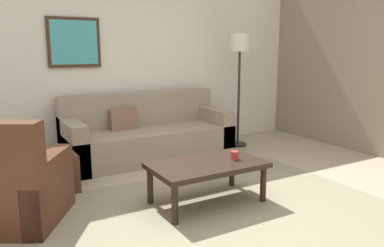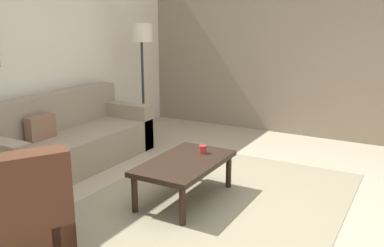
# 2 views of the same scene
# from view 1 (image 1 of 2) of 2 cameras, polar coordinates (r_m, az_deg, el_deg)

# --- Properties ---
(ground_plane) EXTENTS (8.00, 8.00, 0.00)m
(ground_plane) POSITION_cam_1_polar(r_m,az_deg,el_deg) (3.58, 4.71, -13.43)
(ground_plane) COLOR tan
(rear_partition) EXTENTS (6.00, 0.12, 2.80)m
(rear_partition) POSITION_cam_1_polar(r_m,az_deg,el_deg) (5.59, -10.66, 10.11)
(rear_partition) COLOR silver
(rear_partition) RESTS_ON ground_plane
(area_rug) EXTENTS (3.18, 2.40, 0.01)m
(area_rug) POSITION_cam_1_polar(r_m,az_deg,el_deg) (3.58, 4.71, -13.37)
(area_rug) COLOR gray
(area_rug) RESTS_ON ground_plane
(couch_main) EXTENTS (2.26, 0.90, 0.88)m
(couch_main) POSITION_cam_1_polar(r_m,az_deg,el_deg) (5.31, -6.92, -1.85)
(couch_main) COLOR gray
(couch_main) RESTS_ON ground_plane
(armchair_leather) EXTENTS (1.10, 1.10, 0.95)m
(armchair_leather) POSITION_cam_1_polar(r_m,az_deg,el_deg) (3.60, -25.96, -9.15)
(armchair_leather) COLOR #4C2819
(armchair_leather) RESTS_ON ground_plane
(ottoman) EXTENTS (0.56, 0.56, 0.40)m
(ottoman) POSITION_cam_1_polar(r_m,az_deg,el_deg) (4.35, -20.97, -6.82)
(ottoman) COLOR #4C2819
(ottoman) RESTS_ON ground_plane
(coffee_table) EXTENTS (1.10, 0.64, 0.41)m
(coffee_table) POSITION_cam_1_polar(r_m,az_deg,el_deg) (3.69, 2.30, -6.68)
(coffee_table) COLOR black
(coffee_table) RESTS_ON ground_plane
(cup) EXTENTS (0.08, 0.08, 0.08)m
(cup) POSITION_cam_1_polar(r_m,az_deg,el_deg) (3.78, 6.45, -4.80)
(cup) COLOR #B2332D
(cup) RESTS_ON coffee_table
(lamp_standing) EXTENTS (0.32, 0.32, 1.71)m
(lamp_standing) POSITION_cam_1_polar(r_m,az_deg,el_deg) (5.80, 7.21, 10.34)
(lamp_standing) COLOR black
(lamp_standing) RESTS_ON ground_plane
(framed_artwork) EXTENTS (0.68, 0.04, 0.65)m
(framed_artwork) POSITION_cam_1_polar(r_m,az_deg,el_deg) (5.31, -17.37, 11.60)
(framed_artwork) COLOR #382316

